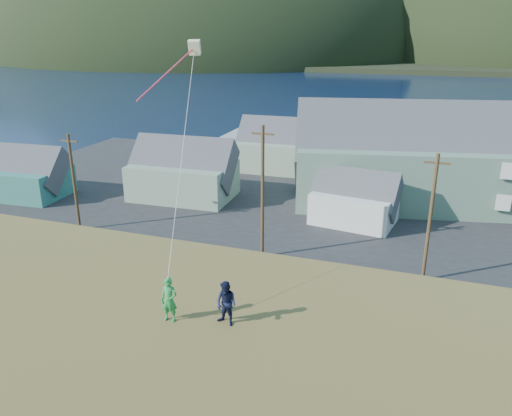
{
  "coord_description": "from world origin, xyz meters",
  "views": [
    {
      "loc": [
        10.52,
        -30.57,
        16.05
      ],
      "look_at": [
        3.85,
        -11.45,
        8.8
      ],
      "focal_mm": 35.0,
      "sensor_mm": 36.0,
      "label": 1
    }
  ],
  "objects_px": {
    "shed_palegreen_far": "(286,147)",
    "kite_flyer_green": "(169,300)",
    "shed_teal": "(25,174)",
    "shed_white": "(355,199)",
    "kite_flyer_navy": "(226,304)",
    "wharf": "(308,143)",
    "shed_palegreen_near": "(183,171)",
    "lodge": "(478,159)"
  },
  "relations": [
    {
      "from": "shed_palegreen_near",
      "to": "kite_flyer_green",
      "type": "xyz_separation_m",
      "value": [
        15.42,
        -30.54,
        5.15
      ]
    },
    {
      "from": "lodge",
      "to": "shed_white",
      "type": "relative_size",
      "value": 4.46
    },
    {
      "from": "shed_palegreen_far",
      "to": "kite_flyer_green",
      "type": "xyz_separation_m",
      "value": [
        8.62,
        -43.93,
        5.02
      ]
    },
    {
      "from": "shed_teal",
      "to": "shed_palegreen_far",
      "type": "relative_size",
      "value": 0.73
    },
    {
      "from": "shed_white",
      "to": "shed_palegreen_far",
      "type": "relative_size",
      "value": 0.68
    },
    {
      "from": "shed_teal",
      "to": "shed_white",
      "type": "relative_size",
      "value": 1.07
    },
    {
      "from": "wharf",
      "to": "kite_flyer_green",
      "type": "relative_size",
      "value": 17.32
    },
    {
      "from": "shed_palegreen_near",
      "to": "shed_teal",
      "type": "bearing_deg",
      "value": -164.46
    },
    {
      "from": "shed_white",
      "to": "kite_flyer_green",
      "type": "distance_m",
      "value": 29.73
    },
    {
      "from": "shed_palegreen_near",
      "to": "shed_palegreen_far",
      "type": "height_order",
      "value": "shed_palegreen_far"
    },
    {
      "from": "kite_flyer_green",
      "to": "kite_flyer_navy",
      "type": "distance_m",
      "value": 1.84
    },
    {
      "from": "shed_palegreen_far",
      "to": "shed_teal",
      "type": "bearing_deg",
      "value": -141.74
    },
    {
      "from": "lodge",
      "to": "shed_palegreen_near",
      "type": "relative_size",
      "value": 3.35
    },
    {
      "from": "wharf",
      "to": "shed_palegreen_far",
      "type": "distance_m",
      "value": 14.61
    },
    {
      "from": "shed_palegreen_near",
      "to": "shed_palegreen_far",
      "type": "relative_size",
      "value": 0.91
    },
    {
      "from": "wharf",
      "to": "kite_flyer_navy",
      "type": "distance_m",
      "value": 59.45
    },
    {
      "from": "shed_palegreen_near",
      "to": "kite_flyer_navy",
      "type": "bearing_deg",
      "value": -62.77
    },
    {
      "from": "wharf",
      "to": "lodge",
      "type": "xyz_separation_m",
      "value": [
        21.24,
        -20.79,
        4.16
      ]
    },
    {
      "from": "shed_palegreen_near",
      "to": "shed_white",
      "type": "height_order",
      "value": "shed_palegreen_near"
    },
    {
      "from": "shed_teal",
      "to": "shed_white",
      "type": "bearing_deg",
      "value": 2.3
    },
    {
      "from": "kite_flyer_navy",
      "to": "shed_palegreen_near",
      "type": "bearing_deg",
      "value": 133.56
    },
    {
      "from": "lodge",
      "to": "kite_flyer_green",
      "type": "height_order",
      "value": "lodge"
    },
    {
      "from": "kite_flyer_green",
      "to": "kite_flyer_navy",
      "type": "height_order",
      "value": "kite_flyer_green"
    },
    {
      "from": "shed_teal",
      "to": "wharf",
      "type": "bearing_deg",
      "value": 53.17
    },
    {
      "from": "shed_teal",
      "to": "kite_flyer_green",
      "type": "height_order",
      "value": "kite_flyer_green"
    },
    {
      "from": "wharf",
      "to": "lodge",
      "type": "bearing_deg",
      "value": -44.38
    },
    {
      "from": "wharf",
      "to": "shed_palegreen_far",
      "type": "bearing_deg",
      "value": -87.2
    },
    {
      "from": "kite_flyer_green",
      "to": "kite_flyer_navy",
      "type": "bearing_deg",
      "value": 7.86
    },
    {
      "from": "shed_white",
      "to": "kite_flyer_navy",
      "type": "xyz_separation_m",
      "value": [
        -0.02,
        -28.72,
        5.69
      ]
    },
    {
      "from": "lodge",
      "to": "shed_palegreen_near",
      "type": "distance_m",
      "value": 28.27
    },
    {
      "from": "shed_palegreen_near",
      "to": "shed_palegreen_far",
      "type": "bearing_deg",
      "value": 60.57
    },
    {
      "from": "lodge",
      "to": "shed_teal",
      "type": "xyz_separation_m",
      "value": [
        -42.44,
        -11.91,
        -2.22
      ]
    },
    {
      "from": "shed_palegreen_far",
      "to": "wharf",
      "type": "bearing_deg",
      "value": 91.15
    },
    {
      "from": "shed_palegreen_far",
      "to": "kite_flyer_navy",
      "type": "distance_m",
      "value": 45.04
    },
    {
      "from": "shed_palegreen_near",
      "to": "kite_flyer_green",
      "type": "relative_size",
      "value": 7.0
    },
    {
      "from": "lodge",
      "to": "shed_teal",
      "type": "height_order",
      "value": "lodge"
    },
    {
      "from": "lodge",
      "to": "shed_teal",
      "type": "distance_m",
      "value": 44.13
    },
    {
      "from": "shed_palegreen_far",
      "to": "kite_flyer_green",
      "type": "relative_size",
      "value": 7.73
    },
    {
      "from": "shed_palegreen_near",
      "to": "kite_flyer_green",
      "type": "distance_m",
      "value": 34.59
    },
    {
      "from": "shed_palegreen_far",
      "to": "kite_flyer_navy",
      "type": "relative_size",
      "value": 7.84
    },
    {
      "from": "kite_flyer_navy",
      "to": "wharf",
      "type": "bearing_deg",
      "value": 114.69
    },
    {
      "from": "wharf",
      "to": "kite_flyer_navy",
      "type": "xyz_separation_m",
      "value": [
        11.12,
        -57.92,
        7.49
      ]
    }
  ]
}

